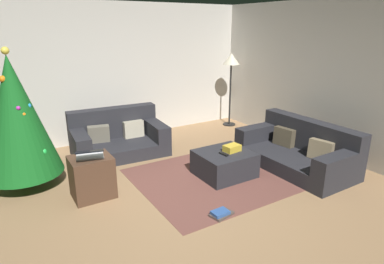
{
  "coord_description": "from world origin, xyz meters",
  "views": [
    {
      "loc": [
        -1.79,
        -3.13,
        2.18
      ],
      "look_at": [
        0.51,
        0.61,
        0.75
      ],
      "focal_mm": 30.91,
      "sensor_mm": 36.0,
      "label": 1
    }
  ],
  "objects_px": {
    "couch_left": "(118,137)",
    "tv_remote": "(224,154)",
    "couch_right": "(299,150)",
    "laptop": "(90,155)",
    "christmas_tree": "(16,117)",
    "ottoman": "(224,164)",
    "side_table": "(92,177)",
    "corner_lamp": "(231,64)",
    "book_stack": "(221,214)",
    "gift_box": "(232,148)"
  },
  "relations": [
    {
      "from": "ottoman",
      "to": "tv_remote",
      "type": "bearing_deg",
      "value": -134.37
    },
    {
      "from": "couch_left",
      "to": "side_table",
      "type": "xyz_separation_m",
      "value": [
        -0.83,
        -1.35,
        -0.0
      ]
    },
    {
      "from": "christmas_tree",
      "to": "laptop",
      "type": "height_order",
      "value": "christmas_tree"
    },
    {
      "from": "couch_right",
      "to": "laptop",
      "type": "height_order",
      "value": "same"
    },
    {
      "from": "couch_left",
      "to": "corner_lamp",
      "type": "height_order",
      "value": "corner_lamp"
    },
    {
      "from": "christmas_tree",
      "to": "ottoman",
      "type": "bearing_deg",
      "value": -24.82
    },
    {
      "from": "ottoman",
      "to": "book_stack",
      "type": "xyz_separation_m",
      "value": [
        -0.71,
        -0.89,
        -0.16
      ]
    },
    {
      "from": "ottoman",
      "to": "couch_left",
      "type": "bearing_deg",
      "value": 120.99
    },
    {
      "from": "corner_lamp",
      "to": "couch_left",
      "type": "bearing_deg",
      "value": -173.08
    },
    {
      "from": "gift_box",
      "to": "tv_remote",
      "type": "height_order",
      "value": "gift_box"
    },
    {
      "from": "tv_remote",
      "to": "corner_lamp",
      "type": "relative_size",
      "value": 0.1
    },
    {
      "from": "couch_left",
      "to": "tv_remote",
      "type": "height_order",
      "value": "couch_left"
    },
    {
      "from": "christmas_tree",
      "to": "couch_left",
      "type": "bearing_deg",
      "value": 19.41
    },
    {
      "from": "ottoman",
      "to": "laptop",
      "type": "xyz_separation_m",
      "value": [
        -1.89,
        0.33,
        0.43
      ]
    },
    {
      "from": "ottoman",
      "to": "christmas_tree",
      "type": "relative_size",
      "value": 0.41
    },
    {
      "from": "couch_left",
      "to": "couch_right",
      "type": "xyz_separation_m",
      "value": [
        2.27,
        -2.08,
        -0.02
      ]
    },
    {
      "from": "book_stack",
      "to": "ottoman",
      "type": "bearing_deg",
      "value": 51.39
    },
    {
      "from": "christmas_tree",
      "to": "book_stack",
      "type": "height_order",
      "value": "christmas_tree"
    },
    {
      "from": "christmas_tree",
      "to": "corner_lamp",
      "type": "height_order",
      "value": "christmas_tree"
    },
    {
      "from": "side_table",
      "to": "book_stack",
      "type": "height_order",
      "value": "side_table"
    },
    {
      "from": "side_table",
      "to": "christmas_tree",
      "type": "bearing_deg",
      "value": 131.44
    },
    {
      "from": "couch_left",
      "to": "laptop",
      "type": "distance_m",
      "value": 1.67
    },
    {
      "from": "tv_remote",
      "to": "side_table",
      "type": "distance_m",
      "value": 1.86
    },
    {
      "from": "gift_box",
      "to": "corner_lamp",
      "type": "relative_size",
      "value": 0.15
    },
    {
      "from": "couch_right",
      "to": "tv_remote",
      "type": "height_order",
      "value": "couch_right"
    },
    {
      "from": "couch_left",
      "to": "side_table",
      "type": "height_order",
      "value": "couch_left"
    },
    {
      "from": "tv_remote",
      "to": "gift_box",
      "type": "bearing_deg",
      "value": 9.78
    },
    {
      "from": "couch_left",
      "to": "tv_remote",
      "type": "distance_m",
      "value": 2.06
    },
    {
      "from": "gift_box",
      "to": "side_table",
      "type": "relative_size",
      "value": 0.44
    },
    {
      "from": "couch_right",
      "to": "laptop",
      "type": "xyz_separation_m",
      "value": [
        -3.11,
        0.68,
        0.35
      ]
    },
    {
      "from": "couch_right",
      "to": "ottoman",
      "type": "distance_m",
      "value": 1.28
    },
    {
      "from": "corner_lamp",
      "to": "couch_right",
      "type": "bearing_deg",
      "value": -101.11
    },
    {
      "from": "christmas_tree",
      "to": "corner_lamp",
      "type": "relative_size",
      "value": 1.2
    },
    {
      "from": "couch_right",
      "to": "book_stack",
      "type": "bearing_deg",
      "value": 105.31
    },
    {
      "from": "tv_remote",
      "to": "laptop",
      "type": "distance_m",
      "value": 1.87
    },
    {
      "from": "ottoman",
      "to": "book_stack",
      "type": "distance_m",
      "value": 1.15
    },
    {
      "from": "couch_right",
      "to": "tv_remote",
      "type": "bearing_deg",
      "value": 77.9
    },
    {
      "from": "tv_remote",
      "to": "book_stack",
      "type": "distance_m",
      "value": 1.09
    },
    {
      "from": "tv_remote",
      "to": "laptop",
      "type": "bearing_deg",
      "value": 162.11
    },
    {
      "from": "ottoman",
      "to": "corner_lamp",
      "type": "height_order",
      "value": "corner_lamp"
    },
    {
      "from": "christmas_tree",
      "to": "couch_right",
      "type": "bearing_deg",
      "value": -22.0
    },
    {
      "from": "ottoman",
      "to": "christmas_tree",
      "type": "distance_m",
      "value": 2.97
    },
    {
      "from": "couch_right",
      "to": "ottoman",
      "type": "bearing_deg",
      "value": 73.84
    },
    {
      "from": "side_table",
      "to": "corner_lamp",
      "type": "height_order",
      "value": "corner_lamp"
    },
    {
      "from": "tv_remote",
      "to": "laptop",
      "type": "xyz_separation_m",
      "value": [
        -1.81,
        0.41,
        0.23
      ]
    },
    {
      "from": "gift_box",
      "to": "book_stack",
      "type": "xyz_separation_m",
      "value": [
        -0.83,
        -0.87,
        -0.39
      ]
    },
    {
      "from": "couch_left",
      "to": "christmas_tree",
      "type": "xyz_separation_m",
      "value": [
        -1.54,
        -0.54,
        0.73
      ]
    },
    {
      "from": "couch_right",
      "to": "christmas_tree",
      "type": "relative_size",
      "value": 0.96
    },
    {
      "from": "couch_right",
      "to": "book_stack",
      "type": "relative_size",
      "value": 6.01
    },
    {
      "from": "couch_right",
      "to": "laptop",
      "type": "distance_m",
      "value": 3.2
    }
  ]
}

